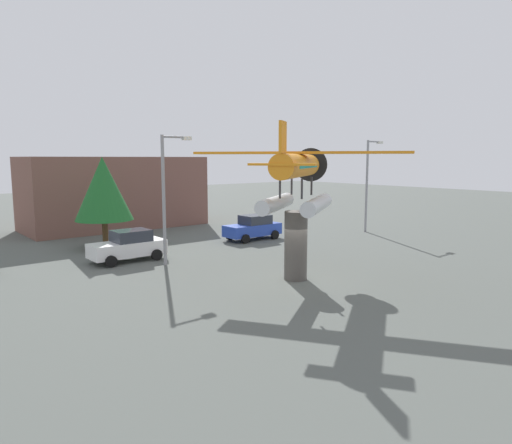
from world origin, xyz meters
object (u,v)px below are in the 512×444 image
Objects in this scene: car_far_blue at (253,227)px; tree_east at (103,189)px; display_pedestal at (296,246)px; floatplane_monument at (297,176)px; streetlight_secondary at (369,179)px; streetlight_primary at (167,189)px; car_mid_white at (128,246)px; storefront_building at (115,192)px.

car_far_blue is 10.55m from tree_east.
display_pedestal is 0.36× the size of floatplane_monument.
floatplane_monument is at bearing -154.74° from streetlight_secondary.
streetlight_primary reaches higher than display_pedestal.
storefront_building is at bearing -110.10° from car_mid_white.
storefront_building is at bearing 63.01° from tree_east.
car_far_blue is 9.74m from streetlight_primary.
display_pedestal is 14.33m from tree_east.
car_far_blue is 10.34m from streetlight_secondary.
storefront_building is (-5.14, 12.08, 2.08)m from car_far_blue.
floatplane_monument is 11.91m from car_far_blue.
car_mid_white is at bearing 174.15° from streetlight_secondary.
car_far_blue is at bearing 61.32° from display_pedestal.
streetlight_secondary reaches higher than car_mid_white.
car_far_blue is at bearing -66.94° from storefront_building.
display_pedestal is 0.23× the size of storefront_building.
streetlight_secondary reaches higher than streetlight_primary.
streetlight_secondary is 1.22× the size of tree_east.
tree_east is at bearing -21.24° from car_far_blue.
display_pedestal is at bearing 61.32° from car_far_blue.
display_pedestal reaches higher than car_mid_white.
car_mid_white is 9.96m from car_far_blue.
storefront_building reaches higher than car_far_blue.
tree_east is (-4.11, 13.51, -1.12)m from floatplane_monument.
streetlight_primary is at bearing 82.70° from floatplane_monument.
car_mid_white is at bearing 83.76° from floatplane_monument.
streetlight_primary is (-3.17, 6.70, 2.49)m from display_pedestal.
streetlight_secondary reaches higher than car_far_blue.
car_mid_white is at bearing 116.64° from display_pedestal.
car_far_blue is (5.32, 9.85, -4.09)m from floatplane_monument.
storefront_building is at bearing 55.93° from floatplane_monument.
display_pedestal is at bearing -73.57° from tree_east.
display_pedestal is 0.79× the size of car_far_blue.
storefront_building is 9.49m from tree_east.
floatplane_monument is at bearing -73.06° from tree_east.
floatplane_monument is at bearing 61.63° from car_far_blue.
streetlight_secondary is at bearing -19.38° from tree_east.
tree_east is at bearing 160.62° from streetlight_secondary.
streetlight_primary is 15.73m from storefront_building.
car_mid_white is at bearing 120.39° from streetlight_primary.
display_pedestal is 22.04m from storefront_building.
streetlight_secondary is at bearing 174.15° from car_mid_white.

